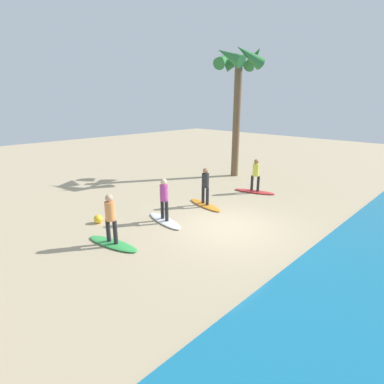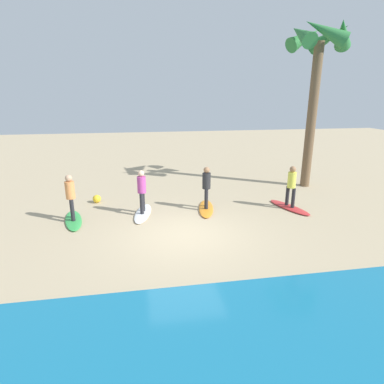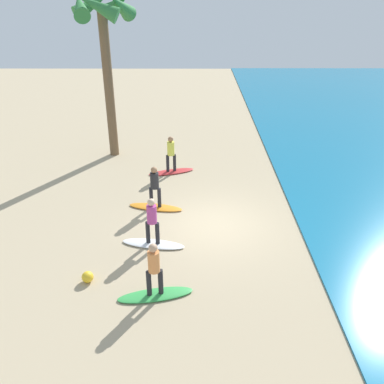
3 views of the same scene
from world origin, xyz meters
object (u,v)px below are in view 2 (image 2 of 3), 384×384
(surfer_orange, at_px, (206,184))
(surfer_white, at_px, (142,188))
(beach_ball, at_px, (97,199))
(palm_tree, at_px, (318,55))
(surfboard_white, at_px, (143,213))
(surfer_red, at_px, (292,183))
(surfer_green, at_px, (70,194))
(surfboard_green, at_px, (73,220))
(surfboard_orange, at_px, (206,208))
(surfboard_red, at_px, (289,207))

(surfer_orange, xyz_separation_m, surfer_white, (2.49, 0.13, 0.00))
(beach_ball, bearing_deg, palm_tree, -174.60)
(surfer_orange, bearing_deg, surfboard_white, 2.90)
(surfer_red, distance_m, beach_ball, 8.01)
(surfboard_white, bearing_deg, surfer_green, -73.43)
(surfer_red, xyz_separation_m, surfboard_green, (8.31, -0.03, -0.99))
(surfer_red, relative_size, surfboard_white, 0.78)
(surfboard_green, height_order, beach_ball, beach_ball)
(beach_ball, bearing_deg, surfer_green, 73.08)
(palm_tree, bearing_deg, surfer_orange, 24.45)
(beach_ball, bearing_deg, surfboard_white, 137.40)
(surfboard_white, xyz_separation_m, surfer_white, (0.00, 0.00, 0.99))
(surfboard_orange, bearing_deg, surfer_white, -75.61)
(surfboard_red, bearing_deg, surfer_orange, -115.90)
(surfboard_red, height_order, surfboard_green, same)
(palm_tree, bearing_deg, surfer_red, 52.76)
(surfer_red, bearing_deg, surfboard_white, -3.06)
(surfer_white, distance_m, surfer_green, 2.51)
(surfer_white, xyz_separation_m, palm_tree, (-8.09, -2.67, 5.05))
(surfboard_orange, xyz_separation_m, surfboard_green, (4.98, 0.41, 0.00))
(surfboard_red, xyz_separation_m, surfboard_orange, (3.33, -0.44, 0.00))
(surfer_white, height_order, palm_tree, palm_tree)
(surfer_red, height_order, palm_tree, palm_tree)
(surfer_orange, relative_size, palm_tree, 0.22)
(surfer_white, xyz_separation_m, surfboard_green, (2.49, 0.28, -0.99))
(surfboard_orange, relative_size, surfboard_green, 1.00)
(surfboard_white, bearing_deg, surfboard_green, -73.43)
(surfer_green, xyz_separation_m, palm_tree, (-10.58, -2.95, 5.05))
(surfboard_orange, height_order, surfer_orange, surfer_orange)
(surfer_red, bearing_deg, surfboard_orange, -7.49)
(palm_tree, bearing_deg, surfboard_orange, 24.45)
(surfboard_white, xyz_separation_m, surfboard_green, (2.49, 0.28, 0.00))
(surfer_green, bearing_deg, surfboard_white, -173.50)
(surfboard_white, bearing_deg, surfer_white, 0.00)
(surfer_orange, distance_m, surfboard_white, 2.69)
(surfer_red, relative_size, surfboard_green, 0.78)
(surfboard_red, height_order, surfboard_white, same)
(surfboard_red, relative_size, surfboard_white, 1.00)
(surfboard_orange, relative_size, surfer_white, 1.28)
(surfboard_green, distance_m, beach_ball, 2.11)
(surfer_white, distance_m, surfboard_green, 2.69)
(surfboard_orange, xyz_separation_m, beach_ball, (4.37, -1.60, 0.13))
(surfboard_green, bearing_deg, surfboard_white, 84.56)
(surfboard_orange, xyz_separation_m, palm_tree, (-5.59, -2.54, 6.04))
(surfer_white, height_order, surfer_green, same)
(surfboard_red, bearing_deg, surfboard_green, -108.59)
(surfer_orange, distance_m, surfer_white, 2.50)
(surfer_red, relative_size, surfer_white, 1.00)
(surfboard_orange, relative_size, beach_ball, 6.16)
(surfboard_red, height_order, surfer_red, surfer_red)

